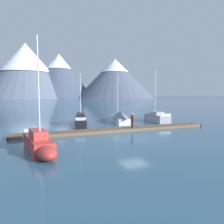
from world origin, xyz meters
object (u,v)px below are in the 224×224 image
Objects in this scene: sailboat_nearest_berth at (40,144)px; sailboat_mid_dock_port at (119,117)px; sailboat_second_berth at (81,120)px; person_on_dock at (132,119)px; sailboat_mid_dock_starboard at (155,117)px.

sailboat_nearest_berth reaches higher than sailboat_mid_dock_port.
sailboat_second_berth is (5.47, 11.70, 0.05)m from sailboat_nearest_berth.
person_on_dock is (10.27, 5.82, 0.63)m from sailboat_nearest_berth.
sailboat_second_berth is 4.12× the size of person_on_dock.
person_on_dock is (-0.98, -6.47, 0.47)m from sailboat_mid_dock_port.
sailboat_second_berth is 11.46m from sailboat_mid_dock_starboard.
person_on_dock is at bearing -98.62° from sailboat_mid_dock_port.
sailboat_mid_dock_starboard is at bearing -7.57° from sailboat_mid_dock_port.
sailboat_nearest_berth is 20.48m from sailboat_mid_dock_starboard.
person_on_dock is (4.80, -5.88, 0.58)m from sailboat_second_berth.
sailboat_mid_dock_starboard is 8.79m from person_on_dock.
sailboat_nearest_berth reaches higher than person_on_dock.
sailboat_nearest_berth reaches higher than sailboat_mid_dock_starboard.
person_on_dock is (-6.66, -5.71, 0.61)m from sailboat_mid_dock_starboard.
sailboat_nearest_berth is at bearing -145.73° from sailboat_mid_dock_starboard.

